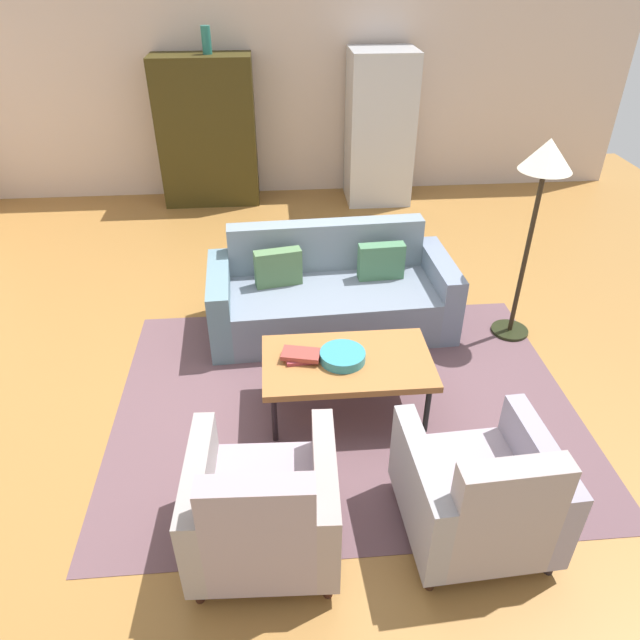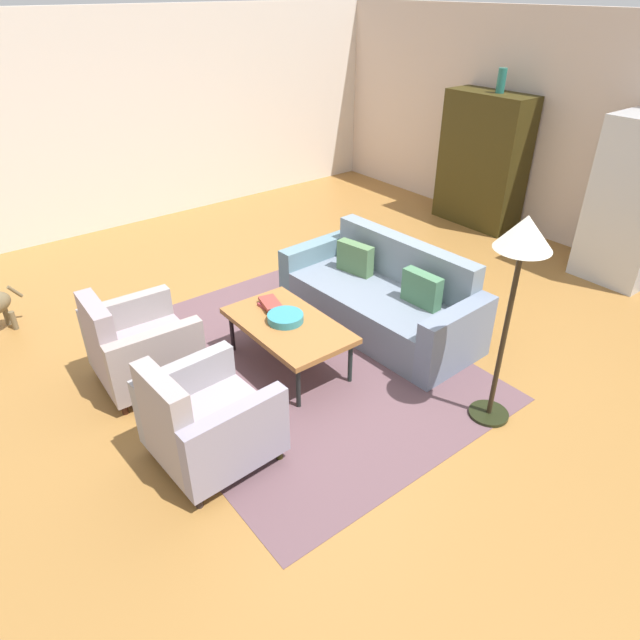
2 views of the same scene
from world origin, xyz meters
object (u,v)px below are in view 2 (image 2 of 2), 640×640
coffee_table (288,326)px  refrigerator (634,202)px  couch (384,299)px  fruit_bowl (285,318)px  vase_tall (501,81)px  armchair_left (137,349)px  floor_lamp (521,254)px  book_stack (271,304)px  cabinet (483,161)px  armchair_right (203,424)px

coffee_table → refrigerator: 4.25m
couch → fruit_bowl: (-0.03, -1.19, 0.20)m
vase_tall → refrigerator: bearing=-2.8°
vase_tall → fruit_bowl: bearing=-75.2°
coffee_table → fruit_bowl: size_ratio=3.74×
armchair_left → floor_lamp: 3.18m
fruit_bowl → floor_lamp: floor_lamp is taller
armchair_left → refrigerator: (1.51, 5.29, 0.58)m
book_stack → refrigerator: bearing=73.2°
armchair_left → book_stack: size_ratio=2.98×
fruit_bowl → book_stack: 0.29m
armchair_left → book_stack: armchair_left is taller
coffee_table → cabinet: (-1.25, 4.23, 0.48)m
cabinet → armchair_right: bearing=-71.0°
armchair_left → refrigerator: 5.53m
armchair_right → refrigerator: size_ratio=0.48×
coffee_table → vase_tall: bearing=105.3°
fruit_bowl → book_stack: bearing=173.1°
fruit_bowl → coffee_table: bearing=0.0°
book_stack → refrigerator: refrigerator is taller
coffee_table → cabinet: bearing=106.5°
fruit_bowl → cabinet: cabinet is taller
armchair_left → armchair_right: same height
coffee_table → armchair_left: 1.32m
coffee_table → vase_tall: 4.64m
vase_tall → floor_lamp: size_ratio=0.17×
couch → floor_lamp: 1.98m
armchair_left → vase_tall: size_ratio=2.93×
armchair_left → floor_lamp: floor_lamp is taller
armchair_left → fruit_bowl: bearing=66.5°
armchair_left → book_stack: 1.24m
book_stack → couch: bearing=74.4°
fruit_bowl → refrigerator: 4.25m
coffee_table → armchair_left: size_ratio=1.36×
couch → armchair_right: (0.61, -2.35, 0.06)m
armchair_right → refrigerator: refrigerator is taller
armchair_left → armchair_right: size_ratio=1.00×
couch → fruit_bowl: bearing=85.9°
armchair_left → vase_tall: vase_tall is taller
couch → fruit_bowl: couch is taller
coffee_table → armchair_left: bearing=-117.3°
book_stack → cabinet: (-0.93, 4.19, 0.41)m
book_stack → refrigerator: 4.29m
couch → vase_tall: (-1.15, 3.04, 1.66)m
armchair_right → vase_tall: 5.89m
couch → coffee_table: (0.00, -1.19, 0.13)m
couch → floor_lamp: bearing=166.4°
cabinet → refrigerator: size_ratio=0.97×
book_stack → cabinet: bearing=102.5°
floor_lamp → cabinet: bearing=130.2°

